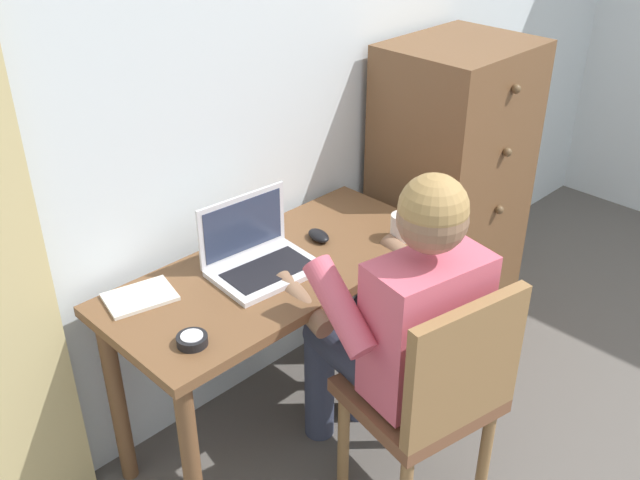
{
  "coord_description": "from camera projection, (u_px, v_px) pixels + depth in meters",
  "views": [
    {
      "loc": [
        -1.9,
        0.3,
        2.02
      ],
      "look_at": [
        -0.44,
        1.76,
        0.83
      ],
      "focal_mm": 40.62,
      "sensor_mm": 36.0,
      "label": 1
    }
  ],
  "objects": [
    {
      "name": "computer_mouse",
      "position": [
        319.0,
        236.0,
        2.57
      ],
      "size": [
        0.08,
        0.11,
        0.03
      ],
      "primitive_type": "ellipsoid",
      "rotation": [
        0.0,
        0.0,
        -0.21
      ],
      "color": "black",
      "rests_on": "desk"
    },
    {
      "name": "wall_back",
      "position": [
        321.0,
        60.0,
        2.7
      ],
      "size": [
        4.8,
        0.05,
        2.5
      ],
      "primitive_type": "cube",
      "color": "silver",
      "rests_on": "ground_plane"
    },
    {
      "name": "dresser",
      "position": [
        449.0,
        191.0,
        3.12
      ],
      "size": [
        0.58,
        0.51,
        1.28
      ],
      "color": "brown",
      "rests_on": "ground_plane"
    },
    {
      "name": "coffee_mug",
      "position": [
        402.0,
        226.0,
        2.56
      ],
      "size": [
        0.12,
        0.08,
        0.09
      ],
      "color": "silver",
      "rests_on": "desk"
    },
    {
      "name": "desk",
      "position": [
        279.0,
        295.0,
        2.49
      ],
      "size": [
        1.21,
        0.53,
        0.73
      ],
      "color": "brown",
      "rests_on": "ground_plane"
    },
    {
      "name": "person_seated",
      "position": [
        398.0,
        317.0,
        2.25
      ],
      "size": [
        0.6,
        0.64,
        1.21
      ],
      "color": "#33384C",
      "rests_on": "ground_plane"
    },
    {
      "name": "chair",
      "position": [
        434.0,
        394.0,
        2.21
      ],
      "size": [
        0.49,
        0.47,
        0.89
      ],
      "color": "brown",
      "rests_on": "ground_plane"
    },
    {
      "name": "laptop",
      "position": [
        258.0,
        255.0,
        2.39
      ],
      "size": [
        0.36,
        0.28,
        0.24
      ],
      "color": "silver",
      "rests_on": "desk"
    },
    {
      "name": "desk_clock",
      "position": [
        192.0,
        340.0,
        2.05
      ],
      "size": [
        0.09,
        0.09,
        0.03
      ],
      "color": "black",
      "rests_on": "desk"
    },
    {
      "name": "notebook_pad",
      "position": [
        140.0,
        297.0,
        2.26
      ],
      "size": [
        0.24,
        0.19,
        0.01
      ],
      "primitive_type": "cube",
      "rotation": [
        0.0,
        0.0,
        -0.23
      ],
      "color": "silver",
      "rests_on": "desk"
    }
  ]
}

